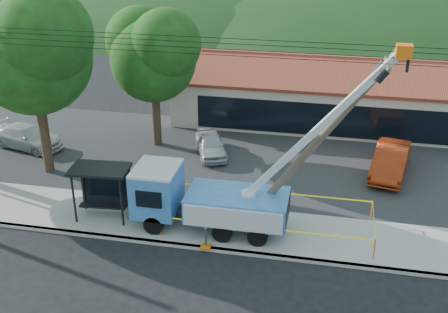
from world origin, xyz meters
The scene contains 16 objects.
ground centered at (0.00, 0.00, 0.00)m, with size 120.00×120.00×0.00m, color black.
curb centered at (0.00, 2.10, 0.07)m, with size 60.00×0.25×0.15m, color #9D9993.
sidewalk centered at (0.00, 4.00, 0.07)m, with size 60.00×4.00×0.15m, color #9D9993.
parking_lot centered at (0.00, 12.00, 0.05)m, with size 60.00×12.00×0.10m, color #28282B.
strip_mall centered at (4.00, 19.98, 1.88)m, with size 22.50×8.53×4.67m.
tree_west_near centered at (-12.00, 8.00, 7.52)m, with size 7.56×6.72×10.80m.
tree_lot centered at (-7.00, 13.00, 6.21)m, with size 6.30×5.60×8.94m.
hill_west centered at (-15.00, 55.00, 0.00)m, with size 78.40×56.00×28.00m, color #133312.
hill_center centered at (10.00, 55.00, 0.00)m, with size 89.60×64.00×32.00m, color #133312.
utility_truck centered at (-1.57, 3.82, 1.77)m, with size 11.91×3.97×9.35m.
leaning_pole centered at (3.58, 4.27, 5.17)m, with size 6.65×1.99×9.30m.
bus_shelter centered at (-6.83, 3.86, 2.14)m, with size 2.92×1.93×2.71m.
caution_tape centered at (1.32, 4.42, 0.89)m, with size 9.86×3.51×1.01m.
car_silver centered at (-3.26, 12.08, 0.00)m, with size 1.61×4.00×1.36m, color #B2B3BA.
car_red centered at (7.42, 11.55, 0.00)m, with size 1.79×5.12×1.69m, color maroon.
car_white centered at (-14.98, 10.86, 0.00)m, with size 1.98×4.87×1.41m, color silver.
Camera 1 is at (3.87, -18.74, 14.74)m, focal length 45.00 mm.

